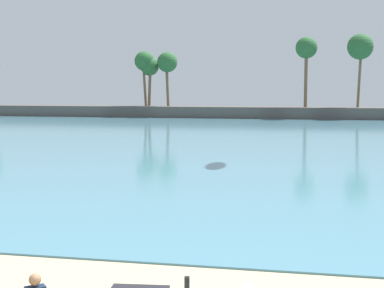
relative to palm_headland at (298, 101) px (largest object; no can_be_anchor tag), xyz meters
name	(u,v)px	position (x,y,z in m)	size (l,w,h in m)	color
sea	(284,126)	(-1.21, -18.19, -2.71)	(220.00, 116.53, 0.06)	teal
palm_headland	(298,101)	(0.00, 0.00, 0.00)	(115.17, 6.28, 12.81)	#514C47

